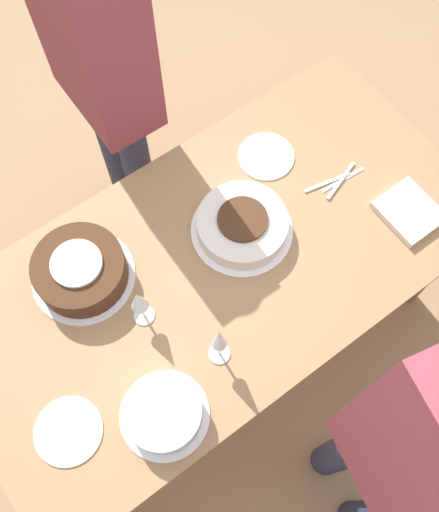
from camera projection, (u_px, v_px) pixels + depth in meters
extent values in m
plane|color=#A87F56|center=(220.00, 331.00, 2.46)|extent=(12.00, 12.00, 0.00)
cube|color=#9E754C|center=(220.00, 264.00, 1.78)|extent=(1.69, 0.87, 0.03)
cylinder|color=brown|center=(316.00, 138.00, 2.43)|extent=(0.07, 0.07, 0.73)
cylinder|color=brown|center=(436.00, 263.00, 2.20)|extent=(0.07, 0.07, 0.73)
cylinder|color=white|center=(242.00, 230.00, 1.81)|extent=(0.33, 0.33, 0.01)
cylinder|color=silver|center=(242.00, 225.00, 1.78)|extent=(0.29, 0.29, 0.06)
cylinder|color=#422614|center=(243.00, 219.00, 1.74)|extent=(0.16, 0.16, 0.01)
cylinder|color=white|center=(84.00, 276.00, 1.75)|extent=(0.32, 0.32, 0.01)
cylinder|color=#422614|center=(80.00, 270.00, 1.70)|extent=(0.28, 0.28, 0.09)
cylinder|color=silver|center=(76.00, 263.00, 1.66)|extent=(0.15, 0.15, 0.01)
cylinder|color=white|center=(165.00, 415.00, 1.58)|extent=(0.25, 0.25, 0.01)
cylinder|color=silver|center=(163.00, 413.00, 1.54)|extent=(0.21, 0.21, 0.08)
cylinder|color=silver|center=(219.00, 354.00, 1.65)|extent=(0.06, 0.06, 0.00)
cylinder|color=silver|center=(219.00, 349.00, 1.60)|extent=(0.01, 0.01, 0.11)
cone|color=silver|center=(219.00, 338.00, 1.50)|extent=(0.04, 0.04, 0.12)
cylinder|color=silver|center=(144.00, 316.00, 1.70)|extent=(0.06, 0.06, 0.00)
cylinder|color=silver|center=(142.00, 310.00, 1.65)|extent=(0.01, 0.01, 0.09)
cone|color=silver|center=(138.00, 300.00, 1.57)|extent=(0.05, 0.05, 0.09)
cylinder|color=white|center=(266.00, 156.00, 1.92)|extent=(0.19, 0.19, 0.01)
cylinder|color=white|center=(68.00, 431.00, 1.56)|extent=(0.19, 0.19, 0.01)
cube|color=silver|center=(343.00, 181.00, 1.89)|extent=(0.17, 0.02, 0.00)
cube|color=silver|center=(327.00, 182.00, 1.88)|extent=(0.17, 0.05, 0.00)
cube|color=silver|center=(341.00, 181.00, 1.88)|extent=(0.16, 0.07, 0.00)
cube|color=silver|center=(409.00, 212.00, 1.83)|extent=(0.17, 0.19, 0.03)
cylinder|color=#2D334C|center=(113.00, 145.00, 2.38)|extent=(0.11, 0.11, 0.80)
cylinder|color=#2D334C|center=(141.00, 182.00, 2.30)|extent=(0.11, 0.11, 0.80)
cube|color=brown|center=(90.00, 26.00, 1.67)|extent=(0.22, 0.40, 0.66)
cylinder|color=#2D334C|center=(346.00, 451.00, 1.87)|extent=(0.11, 0.11, 0.83)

